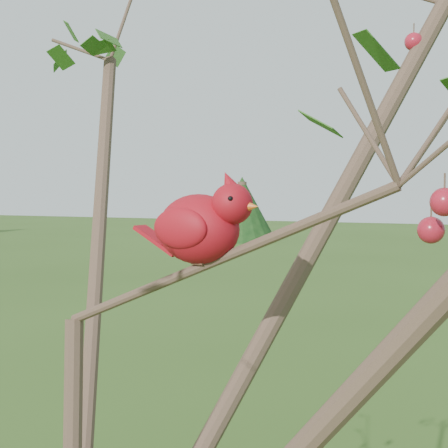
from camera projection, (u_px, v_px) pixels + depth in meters
name	position (u px, v px, depth m)	size (l,w,h in m)	color
crabapple_tree	(66.00, 233.00, 1.13)	(2.35, 2.05, 2.95)	#412D23
cardinal	(203.00, 225.00, 1.14)	(0.24, 0.14, 0.17)	#AC0E1C
distant_trees	(439.00, 208.00, 24.18)	(45.40, 12.91, 3.16)	#412D23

